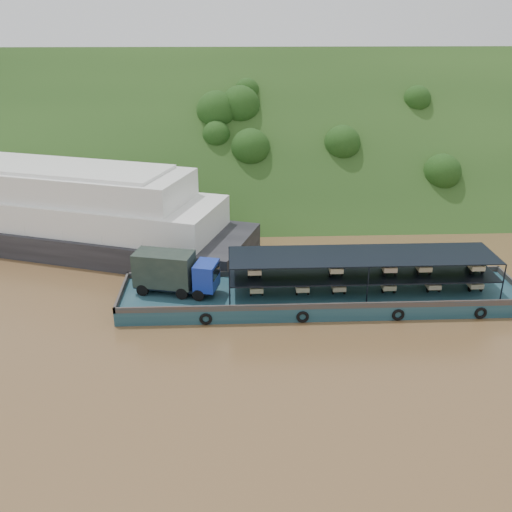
{
  "coord_description": "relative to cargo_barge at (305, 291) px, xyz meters",
  "views": [
    {
      "loc": [
        -4.14,
        -45.16,
        23.44
      ],
      "look_at": [
        -2.0,
        3.0,
        3.2
      ],
      "focal_mm": 40.0,
      "sensor_mm": 36.0,
      "label": 1
    }
  ],
  "objects": [
    {
      "name": "ground",
      "position": [
        -2.19,
        0.33,
        -1.2
      ],
      "size": [
        160.0,
        160.0,
        0.0
      ],
      "primitive_type": "plane",
      "color": "brown",
      "rests_on": "ground"
    },
    {
      "name": "hillside",
      "position": [
        -2.19,
        36.33,
        -1.2
      ],
      "size": [
        140.0,
        39.6,
        39.6
      ],
      "primitive_type": "cube",
      "rotation": [
        0.79,
        0.0,
        0.0
      ],
      "color": "#193413",
      "rests_on": "ground"
    },
    {
      "name": "passenger_ferry",
      "position": [
        -26.0,
        15.76,
        2.68
      ],
      "size": [
        45.46,
        24.85,
        8.96
      ],
      "rotation": [
        0.0,
        0.0,
        -0.33
      ],
      "color": "black",
      "rests_on": "ground"
    },
    {
      "name": "cargo_barge",
      "position": [
        0.0,
        0.0,
        0.0
      ],
      "size": [
        35.0,
        7.18,
        4.86
      ],
      "color": "#123542",
      "rests_on": "ground"
    }
  ]
}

